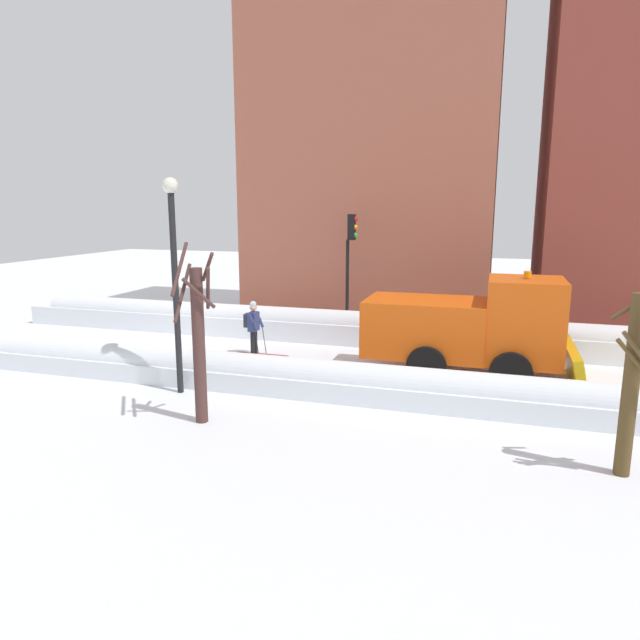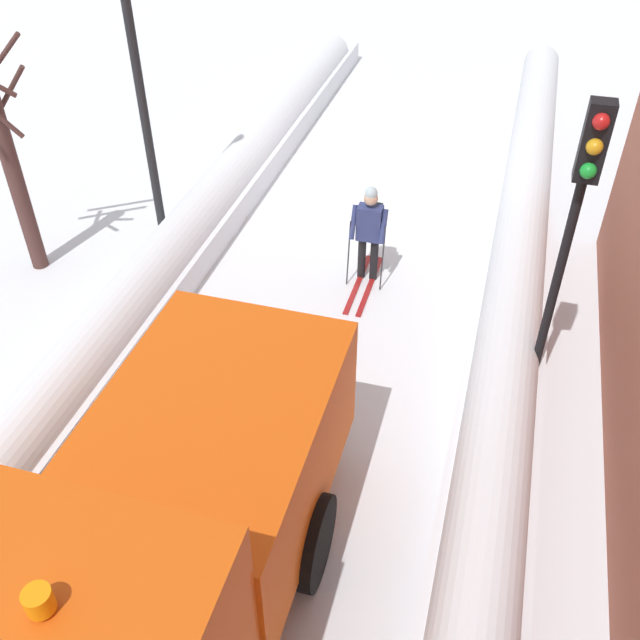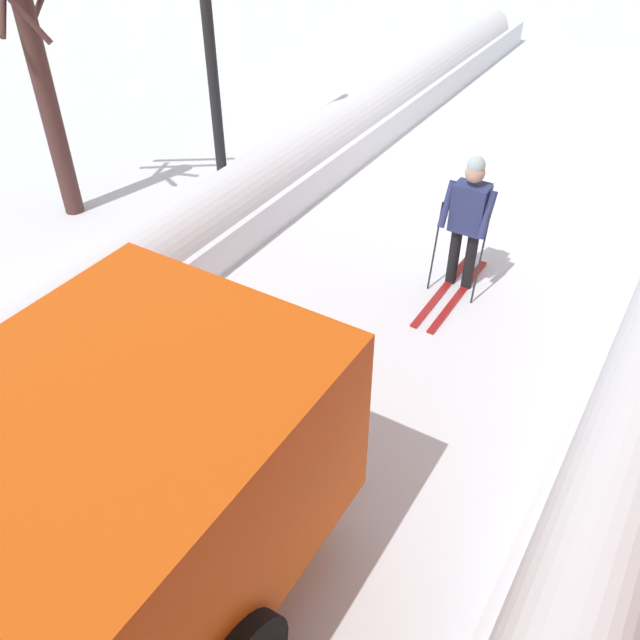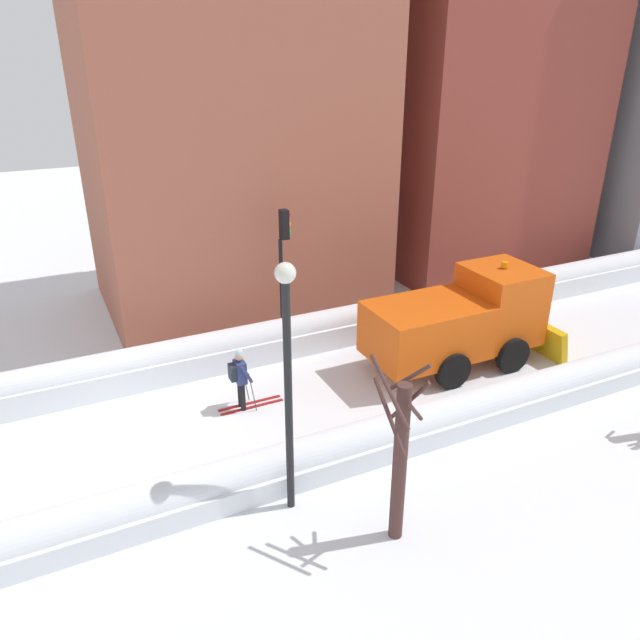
{
  "view_description": "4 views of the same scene",
  "coord_description": "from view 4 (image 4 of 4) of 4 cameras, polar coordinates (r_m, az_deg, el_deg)",
  "views": [
    {
      "loc": [
        16.39,
        10.42,
        4.84
      ],
      "look_at": [
        -0.01,
        5.36,
        1.4
      ],
      "focal_mm": 31.93,
      "sensor_mm": 36.0,
      "label": 1
    },
    {
      "loc": [
        -2.44,
        13.16,
        7.42
      ],
      "look_at": [
        -0.43,
        6.1,
        1.48
      ],
      "focal_mm": 39.95,
      "sensor_mm": 36.0,
      "label": 2
    },
    {
      "loc": [
        -2.66,
        10.12,
        5.14
      ],
      "look_at": [
        -0.33,
        6.31,
        1.62
      ],
      "focal_mm": 37.83,
      "sensor_mm": 36.0,
      "label": 3
    },
    {
      "loc": [
        13.28,
        -1.26,
        9.12
      ],
      "look_at": [
        -1.17,
        5.67,
        1.79
      ],
      "focal_mm": 34.18,
      "sensor_mm": 36.0,
      "label": 4
    }
  ],
  "objects": [
    {
      "name": "ground_plane",
      "position": [
        19.65,
        12.99,
        -3.77
      ],
      "size": [
        80.0,
        80.0,
        0.0
      ],
      "primitive_type": "plane",
      "color": "white"
    },
    {
      "name": "traffic_light_pole",
      "position": [
        18.86,
        -3.42,
        6.21
      ],
      "size": [
        0.28,
        0.42,
        4.57
      ],
      "color": "black",
      "rests_on": "ground"
    },
    {
      "name": "building_brick_mid",
      "position": [
        27.56,
        15.53,
        25.41
      ],
      "size": [
        6.46,
        8.79,
        19.8
      ],
      "color": "brown",
      "rests_on": "ground"
    },
    {
      "name": "snowbank_right",
      "position": [
        17.6,
        18.92,
        -6.57
      ],
      "size": [
        1.1,
        36.0,
        0.98
      ],
      "color": "white",
      "rests_on": "ground"
    },
    {
      "name": "bare_tree_near",
      "position": [
        11.95,
        7.48,
        -12.59
      ],
      "size": [
        1.08,
        0.99,
        4.06
      ],
      "color": "#4A2E2A",
      "rests_on": "ground"
    },
    {
      "name": "street_lamp",
      "position": [
        11.76,
        -3.05,
        -4.12
      ],
      "size": [
        0.4,
        0.4,
        5.54
      ],
      "color": "black",
      "rests_on": "ground"
    },
    {
      "name": "skier",
      "position": [
        16.46,
        -7.49,
        -5.22
      ],
      "size": [
        0.62,
        1.8,
        1.81
      ],
      "color": "black",
      "rests_on": "ground"
    },
    {
      "name": "building_brick_near",
      "position": [
        22.25,
        -8.88,
        23.42
      ],
      "size": [
        7.21,
        9.76,
        17.55
      ],
      "color": "#9E5642",
      "rests_on": "ground"
    },
    {
      "name": "plow_truck",
      "position": [
        18.93,
        13.22,
        0.06
      ],
      "size": [
        3.2,
        5.98,
        3.12
      ],
      "color": "#DB510F",
      "rests_on": "ground"
    },
    {
      "name": "snowbank_left",
      "position": [
        21.51,
        8.41,
        0.8
      ],
      "size": [
        1.1,
        36.0,
        1.19
      ],
      "color": "white",
      "rests_on": "ground"
    }
  ]
}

